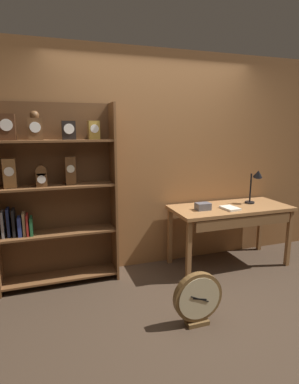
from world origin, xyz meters
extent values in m
plane|color=#3D2D21|center=(0.00, 0.00, 0.00)|extent=(10.00, 10.00, 0.00)
cube|color=brown|center=(0.00, 1.32, 1.30)|extent=(4.80, 0.05, 2.60)
cube|color=brown|center=(-0.55, 1.11, 0.98)|extent=(0.02, 0.30, 1.96)
cube|color=brown|center=(-1.16, 1.25, 0.98)|extent=(1.25, 0.01, 1.96)
cube|color=brown|center=(-1.16, 1.11, 0.08)|extent=(1.20, 0.29, 0.02)
cube|color=brown|center=(-1.16, 1.11, 0.59)|extent=(1.20, 0.29, 0.02)
cube|color=brown|center=(-1.16, 1.11, 1.10)|extent=(1.20, 0.29, 0.02)
cube|color=brown|center=(-1.16, 1.11, 1.57)|extent=(1.20, 0.29, 0.02)
cube|color=#472816|center=(-1.58, 1.09, 1.71)|extent=(0.15, 0.10, 0.25)
cylinder|color=silver|center=(-1.58, 1.04, 1.73)|extent=(0.11, 0.01, 0.11)
cube|color=olive|center=(-1.60, 1.10, 1.26)|extent=(0.12, 0.10, 0.29)
cylinder|color=white|center=(-1.60, 1.05, 1.28)|extent=(0.09, 0.01, 0.09)
cube|color=brown|center=(-1.32, 1.10, 1.69)|extent=(0.14, 0.09, 0.22)
sphere|color=brown|center=(-1.32, 1.10, 1.82)|extent=(0.09, 0.09, 0.09)
cylinder|color=white|center=(-1.32, 1.05, 1.71)|extent=(0.10, 0.01, 0.10)
cube|color=brown|center=(-1.30, 1.09, 1.18)|extent=(0.11, 0.11, 0.14)
cylinder|color=brown|center=(-1.30, 1.09, 1.27)|extent=(0.11, 0.11, 0.11)
cylinder|color=silver|center=(-1.30, 1.03, 1.19)|extent=(0.08, 0.01, 0.08)
cube|color=black|center=(-1.00, 1.12, 1.68)|extent=(0.14, 0.09, 0.19)
cylinder|color=white|center=(-1.00, 1.07, 1.69)|extent=(0.10, 0.01, 0.10)
cube|color=brown|center=(-1.01, 1.11, 1.26)|extent=(0.11, 0.08, 0.30)
cylinder|color=silver|center=(-1.01, 1.06, 1.28)|extent=(0.08, 0.01, 0.08)
cube|color=#B28C38|center=(-0.75, 1.11, 1.68)|extent=(0.11, 0.11, 0.19)
cylinder|color=white|center=(-0.75, 1.05, 1.69)|extent=(0.09, 0.01, 0.09)
cube|color=slate|center=(-1.71, 1.11, 0.74)|extent=(0.02, 0.14, 0.27)
cube|color=#19234C|center=(-1.65, 1.12, 0.75)|extent=(0.03, 0.13, 0.30)
cube|color=black|center=(-1.60, 1.12, 0.74)|extent=(0.03, 0.16, 0.29)
cube|color=navy|center=(-1.55, 1.10, 0.70)|extent=(0.04, 0.13, 0.20)
cube|color=tan|center=(-1.50, 1.12, 0.72)|extent=(0.03, 0.15, 0.24)
cube|color=maroon|center=(-1.47, 1.10, 0.71)|extent=(0.02, 0.16, 0.22)
cube|color=#236638|center=(-1.43, 1.10, 0.69)|extent=(0.03, 0.15, 0.19)
cube|color=#9E6B3D|center=(0.87, 0.94, 0.74)|extent=(1.47, 0.64, 0.04)
cube|color=olive|center=(0.18, 0.66, 0.36)|extent=(0.05, 0.05, 0.72)
cube|color=olive|center=(1.55, 0.66, 0.36)|extent=(0.05, 0.05, 0.72)
cube|color=olive|center=(0.18, 1.21, 0.36)|extent=(0.05, 0.05, 0.72)
cube|color=olive|center=(1.55, 1.21, 0.36)|extent=(0.05, 0.05, 0.72)
cube|color=brown|center=(0.87, 0.63, 0.65)|extent=(1.25, 0.03, 0.12)
cylinder|color=black|center=(1.20, 1.00, 0.77)|extent=(0.12, 0.12, 0.02)
cylinder|color=black|center=(1.20, 1.00, 0.96)|extent=(0.02, 0.02, 0.37)
cone|color=black|center=(1.26, 0.95, 1.14)|extent=(0.16, 0.17, 0.12)
cube|color=#595960|center=(0.47, 0.90, 0.80)|extent=(0.17, 0.12, 0.08)
cube|color=silver|center=(0.79, 0.82, 0.77)|extent=(0.18, 0.24, 0.02)
cube|color=brown|center=(-0.07, -0.05, 0.02)|extent=(0.20, 0.11, 0.04)
cylinder|color=brown|center=(-0.07, -0.05, 0.26)|extent=(0.45, 0.06, 0.45)
cylinder|color=#C6B78C|center=(-0.07, -0.09, 0.26)|extent=(0.38, 0.01, 0.38)
cube|color=black|center=(-0.07, -0.09, 0.26)|extent=(0.13, 0.01, 0.05)
cube|color=black|center=(-0.07, -0.09, 0.26)|extent=(0.17, 0.01, 0.09)
camera|label=1|loc=(-1.25, -2.23, 1.70)|focal=28.91mm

